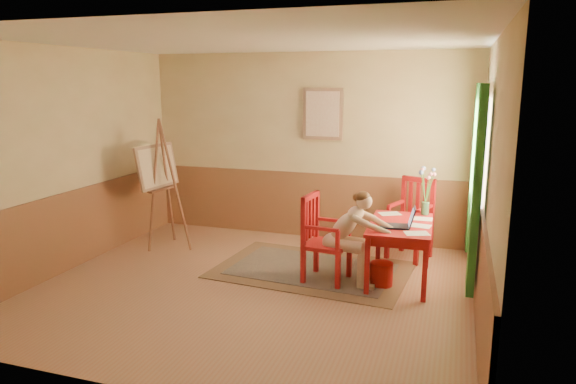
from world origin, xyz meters
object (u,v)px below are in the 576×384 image
(laptop, at_px, (400,223))
(easel, at_px, (159,172))
(figure, at_px, (351,233))
(chair_left, at_px, (323,238))
(table, at_px, (400,231))
(chair_back, at_px, (412,218))

(laptop, distance_m, easel, 3.52)
(figure, bearing_deg, laptop, 12.96)
(chair_left, xyz_separation_m, laptop, (0.89, 0.10, 0.24))
(figure, distance_m, easel, 3.03)
(table, height_order, chair_back, chair_back)
(chair_back, xyz_separation_m, figure, (-0.59, -1.26, 0.09))
(chair_back, bearing_deg, easel, -170.06)
(table, bearing_deg, laptop, -86.77)
(chair_left, bearing_deg, figure, -4.48)
(laptop, bearing_deg, figure, -167.04)
(table, distance_m, figure, 0.62)
(chair_left, bearing_deg, laptop, 6.39)
(table, bearing_deg, chair_left, -162.67)
(chair_left, bearing_deg, easel, 166.61)
(chair_back, relative_size, figure, 0.95)
(laptop, bearing_deg, chair_back, 87.96)
(chair_back, bearing_deg, table, -93.01)
(table, distance_m, easel, 3.51)
(table, height_order, figure, figure)
(figure, xyz_separation_m, laptop, (0.55, 0.13, 0.14))
(figure, distance_m, laptop, 0.58)
(laptop, height_order, easel, easel)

